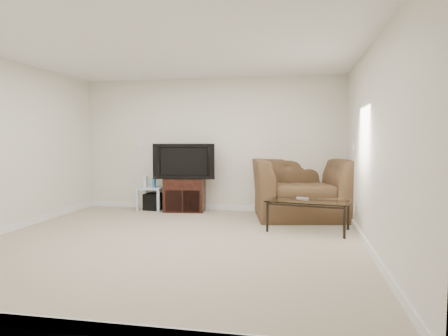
% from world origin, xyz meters
% --- Properties ---
extents(floor, '(5.00, 5.00, 0.00)m').
position_xyz_m(floor, '(0.00, 0.00, 0.00)').
color(floor, tan).
rests_on(floor, ground).
extents(ceiling, '(5.00, 5.00, 0.00)m').
position_xyz_m(ceiling, '(0.00, 0.00, 2.50)').
color(ceiling, white).
rests_on(ceiling, ground).
extents(wall_back, '(5.00, 0.02, 2.50)m').
position_xyz_m(wall_back, '(0.00, 2.50, 1.25)').
color(wall_back, silver).
rests_on(wall_back, ground).
extents(wall_right, '(0.02, 5.00, 2.50)m').
position_xyz_m(wall_right, '(2.50, 0.00, 1.25)').
color(wall_right, silver).
rests_on(wall_right, ground).
extents(plate_back, '(0.12, 0.02, 0.12)m').
position_xyz_m(plate_back, '(-1.40, 2.49, 1.25)').
color(plate_back, white).
rests_on(plate_back, wall_back).
extents(plate_right_switch, '(0.02, 0.09, 0.13)m').
position_xyz_m(plate_right_switch, '(2.49, 1.60, 1.25)').
color(plate_right_switch, white).
rests_on(plate_right_switch, wall_right).
extents(plate_right_outlet, '(0.02, 0.08, 0.12)m').
position_xyz_m(plate_right_outlet, '(2.49, 1.30, 0.30)').
color(plate_right_outlet, white).
rests_on(plate_right_outlet, wall_right).
extents(tv_stand, '(0.79, 0.58, 0.62)m').
position_xyz_m(tv_stand, '(-0.45, 2.28, 0.31)').
color(tv_stand, black).
rests_on(tv_stand, floor).
extents(dvd_player, '(0.48, 0.36, 0.06)m').
position_xyz_m(dvd_player, '(-0.45, 2.24, 0.51)').
color(dvd_player, black).
rests_on(dvd_player, tv_stand).
extents(television, '(1.08, 0.39, 0.66)m').
position_xyz_m(television, '(-0.45, 2.25, 0.95)').
color(television, black).
rests_on(television, tv_stand).
extents(side_table, '(0.46, 0.46, 0.44)m').
position_xyz_m(side_table, '(-1.11, 2.28, 0.22)').
color(side_table, silver).
rests_on(side_table, floor).
extents(subwoofer, '(0.34, 0.34, 0.31)m').
position_xyz_m(subwoofer, '(-1.08, 2.30, 0.16)').
color(subwoofer, black).
rests_on(subwoofer, floor).
extents(game_console, '(0.05, 0.15, 0.20)m').
position_xyz_m(game_console, '(-1.22, 2.26, 0.54)').
color(game_console, white).
rests_on(game_console, side_table).
extents(game_case, '(0.06, 0.13, 0.18)m').
position_xyz_m(game_case, '(-1.06, 2.26, 0.53)').
color(game_case, '#337FCC').
rests_on(game_case, side_table).
extents(recliner, '(1.72, 1.29, 1.36)m').
position_xyz_m(recliner, '(1.67, 2.05, 0.68)').
color(recliner, '#48371C').
rests_on(recliner, floor).
extents(coffee_table, '(1.27, 0.87, 0.46)m').
position_xyz_m(coffee_table, '(1.80, 1.00, 0.23)').
color(coffee_table, black).
rests_on(coffee_table, floor).
extents(remote, '(0.19, 0.13, 0.02)m').
position_xyz_m(remote, '(1.71, 1.14, 0.47)').
color(remote, '#B2B2B7').
rests_on(remote, coffee_table).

